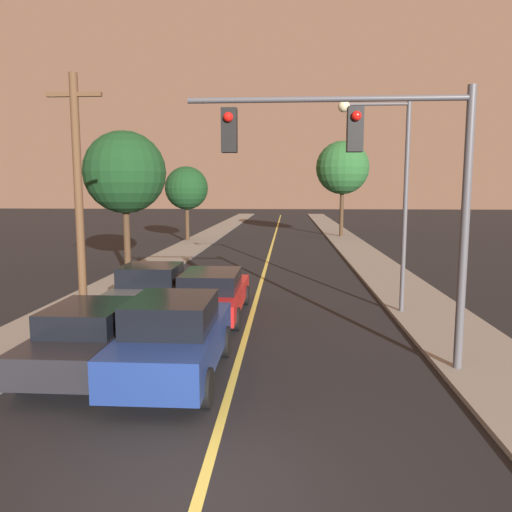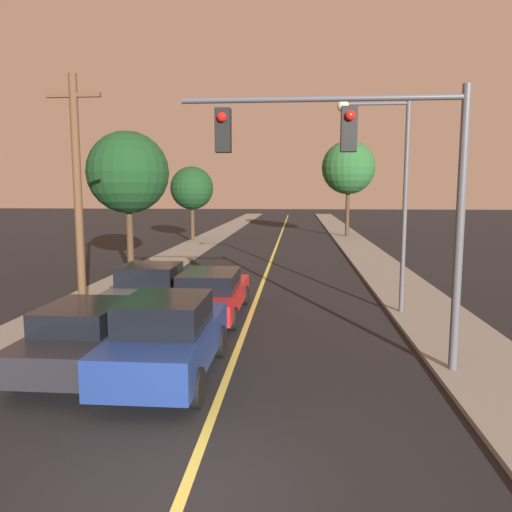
# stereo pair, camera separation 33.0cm
# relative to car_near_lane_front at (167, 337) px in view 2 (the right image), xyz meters

# --- Properties ---
(ground_plane) EXTENTS (200.00, 200.00, 0.00)m
(ground_plane) POSITION_rel_car_near_lane_front_xyz_m (1.22, -3.97, -0.88)
(ground_plane) COLOR black
(road_surface) EXTENTS (8.72, 80.00, 0.01)m
(road_surface) POSITION_rel_car_near_lane_front_xyz_m (1.22, 32.03, -0.88)
(road_surface) COLOR black
(road_surface) RESTS_ON ground
(sidewalk_left) EXTENTS (2.50, 80.00, 0.12)m
(sidewalk_left) POSITION_rel_car_near_lane_front_xyz_m (-4.39, 32.03, -0.82)
(sidewalk_left) COLOR gray
(sidewalk_left) RESTS_ON ground
(sidewalk_right) EXTENTS (2.50, 80.00, 0.12)m
(sidewalk_right) POSITION_rel_car_near_lane_front_xyz_m (6.83, 32.03, -0.82)
(sidewalk_right) COLOR gray
(sidewalk_right) RESTS_ON ground
(car_near_lane_front) EXTENTS (1.97, 4.48, 1.74)m
(car_near_lane_front) POSITION_rel_car_near_lane_front_xyz_m (0.00, 0.00, 0.00)
(car_near_lane_front) COLOR navy
(car_near_lane_front) RESTS_ON ground
(car_near_lane_second) EXTENTS (2.02, 5.11, 1.43)m
(car_near_lane_second) POSITION_rel_car_near_lane_front_xyz_m (-0.00, 5.21, -0.14)
(car_near_lane_second) COLOR red
(car_near_lane_second) RESTS_ON ground
(car_outer_lane_front) EXTENTS (1.88, 4.48, 1.46)m
(car_outer_lane_front) POSITION_rel_car_near_lane_front_xyz_m (-1.92, 0.46, -0.12)
(car_outer_lane_front) COLOR black
(car_outer_lane_front) RESTS_ON ground
(car_outer_lane_second) EXTENTS (2.07, 3.90, 1.59)m
(car_outer_lane_second) POSITION_rel_car_near_lane_front_xyz_m (-1.92, 5.35, -0.09)
(car_outer_lane_second) COLOR #474C51
(car_outer_lane_second) RESTS_ON ground
(traffic_signal_mast) EXTENTS (5.83, 0.42, 5.86)m
(traffic_signal_mast) POSITION_rel_car_near_lane_front_xyz_m (4.04, 0.70, 3.49)
(traffic_signal_mast) COLOR #47474C
(traffic_signal_mast) RESTS_ON ground
(streetlamp_right) EXTENTS (2.19, 0.36, 6.49)m
(streetlamp_right) POSITION_rel_car_near_lane_front_xyz_m (5.37, 5.80, 3.49)
(streetlamp_right) COLOR #47474C
(streetlamp_right) RESTS_ON ground
(utility_pole_left) EXTENTS (1.60, 0.24, 7.06)m
(utility_pole_left) POSITION_rel_car_near_lane_front_xyz_m (-3.74, 4.36, 2.92)
(utility_pole_left) COLOR #513823
(utility_pole_left) RESTS_ON ground
(tree_left_near) EXTENTS (3.80, 3.80, 6.51)m
(tree_left_near) POSITION_rel_car_near_lane_front_xyz_m (-5.24, 13.13, 3.83)
(tree_left_near) COLOR #3D2B1C
(tree_left_near) RESTS_ON ground
(tree_left_far) EXTENTS (3.25, 3.25, 5.58)m
(tree_left_far) POSITION_rel_car_near_lane_front_xyz_m (-5.34, 27.84, 3.18)
(tree_left_far) COLOR #3D2B1C
(tree_left_far) RESTS_ON ground
(tree_right_near) EXTENTS (4.34, 4.34, 7.80)m
(tree_right_near) POSITION_rel_car_near_lane_front_xyz_m (6.78, 31.93, 4.85)
(tree_right_near) COLOR #3D2B1C
(tree_right_near) RESTS_ON ground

